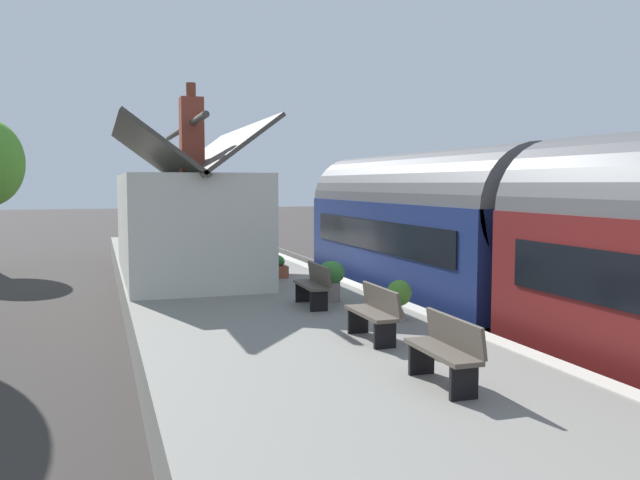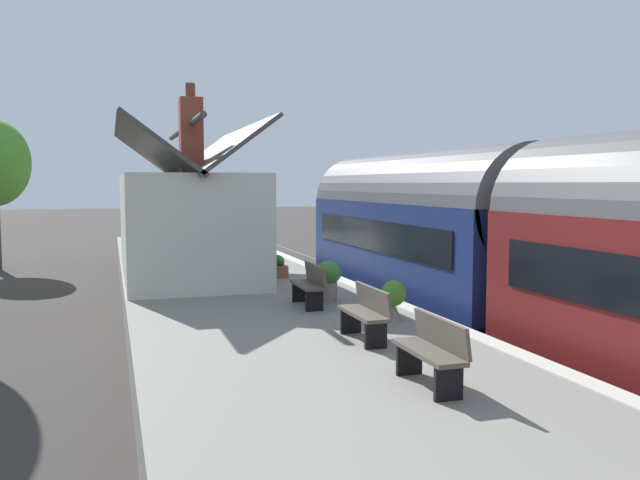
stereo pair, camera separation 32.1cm
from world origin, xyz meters
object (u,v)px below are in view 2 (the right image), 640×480
at_px(planter_edge_far, 278,266).
at_px(station_sign_board, 243,217).
at_px(station_building, 186,221).
at_px(bench_mid_platform, 432,349).
at_px(bench_near_building, 366,312).
at_px(planter_edge_near, 394,298).
at_px(planter_by_door, 181,233).
at_px(planter_under_sign, 328,278).
at_px(bench_platform_end, 310,284).

relative_size(planter_edge_far, station_sign_board, 0.68).
height_order(station_building, bench_mid_platform, station_building).
xyz_separation_m(bench_near_building, planter_edge_near, (1.35, -1.08, -0.06)).
bearing_deg(planter_by_door, planter_under_sign, -173.74).
bearing_deg(planter_edge_near, bench_near_building, 141.45).
distance_m(planter_by_door, planter_edge_near, 17.61).
relative_size(bench_mid_platform, planter_under_sign, 1.60).
relative_size(bench_mid_platform, planter_by_door, 1.74).
height_order(planter_under_sign, station_sign_board, station_sign_board).
height_order(planter_by_door, planter_under_sign, planter_under_sign).
bearing_deg(bench_near_building, bench_platform_end, 0.19).
bearing_deg(planter_edge_near, planter_under_sign, 12.89).
bearing_deg(station_building, bench_mid_platform, -170.81).
height_order(bench_mid_platform, planter_under_sign, bench_mid_platform).
distance_m(bench_near_building, planter_under_sign, 3.72).
distance_m(bench_near_building, planter_by_door, 18.86).
distance_m(bench_near_building, planter_edge_far, 7.88).
relative_size(bench_platform_end, station_sign_board, 0.90).
distance_m(planter_edge_near, station_sign_board, 15.36).
bearing_deg(planter_under_sign, planter_edge_far, 1.20).
xyz_separation_m(planter_edge_near, station_sign_board, (15.34, -0.10, 0.77)).
bearing_deg(planter_under_sign, bench_mid_platform, 173.99).
height_order(station_building, planter_under_sign, station_building).
height_order(planter_edge_near, planter_edge_far, planter_edge_near).
height_order(bench_mid_platform, station_sign_board, station_sign_board).
xyz_separation_m(bench_mid_platform, station_sign_board, (19.25, -1.29, 0.71)).
bearing_deg(bench_near_building, planter_edge_far, -3.33).
relative_size(bench_near_building, bench_mid_platform, 1.00).
bearing_deg(bench_near_building, planter_by_door, 3.40).
bearing_deg(station_building, bench_platform_end, -160.90).
height_order(station_building, bench_platform_end, station_building).
height_order(planter_by_door, station_sign_board, station_sign_board).
xyz_separation_m(bench_mid_platform, planter_by_door, (21.39, 1.00, -0.04)).
relative_size(planter_under_sign, station_sign_board, 0.56).
height_order(planter_under_sign, planter_edge_far, planter_under_sign).
distance_m(planter_by_door, station_sign_board, 3.23).
relative_size(bench_platform_end, planter_by_door, 1.75).
height_order(bench_mid_platform, planter_by_door, bench_mid_platform).
bearing_deg(station_building, planter_by_door, -4.74).
bearing_deg(planter_edge_far, station_building, 68.93).
bearing_deg(bench_mid_platform, bench_near_building, -2.52).
xyz_separation_m(bench_near_building, bench_mid_platform, (-2.56, 0.11, 0.00)).
relative_size(station_building, planter_under_sign, 9.14).
xyz_separation_m(bench_near_building, planter_edge_far, (7.86, -0.46, -0.20)).
distance_m(planter_under_sign, planter_edge_near, 2.39).
distance_m(bench_near_building, planter_edge_near, 1.73).
bearing_deg(bench_platform_end, planter_edge_near, -149.39).
bearing_deg(planter_edge_near, station_sign_board, -0.38).
distance_m(station_building, planter_under_sign, 5.78).
bearing_deg(planter_edge_far, bench_near_building, 176.67).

